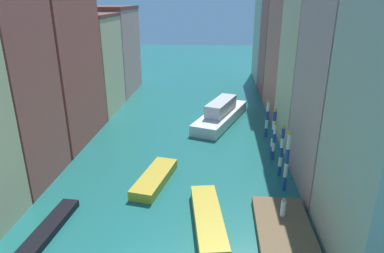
{
  "coord_description": "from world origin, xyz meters",
  "views": [
    {
      "loc": [
        3.58,
        -14.66,
        14.94
      ],
      "look_at": [
        0.81,
        20.66,
        1.5
      ],
      "focal_mm": 31.94,
      "sensor_mm": 36.0,
      "label": 1
    }
  ],
  "objects_px": {
    "mooring_pole_4": "(267,118)",
    "motorboat_0": "(155,178)",
    "mooring_pole_0": "(287,161)",
    "mooring_pole_3": "(273,132)",
    "vaporetto_white": "(221,114)",
    "gondola_black": "(38,241)",
    "waterfront_dock": "(285,232)",
    "mooring_pole_1": "(281,150)",
    "mooring_pole_2": "(274,141)",
    "motorboat_1": "(208,219)",
    "person_on_dock": "(283,207)"
  },
  "relations": [
    {
      "from": "mooring_pole_4",
      "to": "motorboat_0",
      "type": "height_order",
      "value": "mooring_pole_4"
    },
    {
      "from": "mooring_pole_0",
      "to": "mooring_pole_3",
      "type": "xyz_separation_m",
      "value": [
        -0.07,
        6.82,
        -0.16
      ]
    },
    {
      "from": "vaporetto_white",
      "to": "gondola_black",
      "type": "height_order",
      "value": "vaporetto_white"
    },
    {
      "from": "waterfront_dock",
      "to": "motorboat_0",
      "type": "xyz_separation_m",
      "value": [
        -9.89,
        6.2,
        0.15
      ]
    },
    {
      "from": "mooring_pole_1",
      "to": "gondola_black",
      "type": "bearing_deg",
      "value": -148.14
    },
    {
      "from": "mooring_pole_0",
      "to": "motorboat_0",
      "type": "relative_size",
      "value": 0.78
    },
    {
      "from": "mooring_pole_0",
      "to": "mooring_pole_4",
      "type": "height_order",
      "value": "mooring_pole_0"
    },
    {
      "from": "vaporetto_white",
      "to": "motorboat_0",
      "type": "bearing_deg",
      "value": -109.56
    },
    {
      "from": "mooring_pole_3",
      "to": "mooring_pole_2",
      "type": "bearing_deg",
      "value": -92.46
    },
    {
      "from": "mooring_pole_2",
      "to": "mooring_pole_3",
      "type": "height_order",
      "value": "mooring_pole_3"
    },
    {
      "from": "mooring_pole_1",
      "to": "motorboat_1",
      "type": "xyz_separation_m",
      "value": [
        -6.11,
        -7.67,
        -2.0
      ]
    },
    {
      "from": "vaporetto_white",
      "to": "motorboat_1",
      "type": "xyz_separation_m",
      "value": [
        -0.89,
        -21.34,
        -0.61
      ]
    },
    {
      "from": "vaporetto_white",
      "to": "motorboat_0",
      "type": "height_order",
      "value": "vaporetto_white"
    },
    {
      "from": "mooring_pole_2",
      "to": "vaporetto_white",
      "type": "height_order",
      "value": "mooring_pole_2"
    },
    {
      "from": "waterfront_dock",
      "to": "mooring_pole_3",
      "type": "distance_m",
      "value": 12.9
    },
    {
      "from": "gondola_black",
      "to": "mooring_pole_4",
      "type": "bearing_deg",
      "value": 49.36
    },
    {
      "from": "mooring_pole_2",
      "to": "motorboat_0",
      "type": "bearing_deg",
      "value": -153.31
    },
    {
      "from": "mooring_pole_0",
      "to": "mooring_pole_3",
      "type": "height_order",
      "value": "mooring_pole_0"
    },
    {
      "from": "motorboat_1",
      "to": "mooring_pole_2",
      "type": "bearing_deg",
      "value": 61.18
    },
    {
      "from": "mooring_pole_2",
      "to": "gondola_black",
      "type": "bearing_deg",
      "value": -140.79
    },
    {
      "from": "waterfront_dock",
      "to": "mooring_pole_2",
      "type": "xyz_separation_m",
      "value": [
        0.84,
        11.59,
        1.72
      ]
    },
    {
      "from": "mooring_pole_3",
      "to": "vaporetto_white",
      "type": "xyz_separation_m",
      "value": [
        -5.13,
        9.41,
        -1.46
      ]
    },
    {
      "from": "mooring_pole_0",
      "to": "waterfront_dock",
      "type": "bearing_deg",
      "value": -99.25
    },
    {
      "from": "mooring_pole_3",
      "to": "mooring_pole_4",
      "type": "relative_size",
      "value": 1.13
    },
    {
      "from": "vaporetto_white",
      "to": "motorboat_0",
      "type": "xyz_separation_m",
      "value": [
        -5.64,
        -15.88,
        -0.64
      ]
    },
    {
      "from": "person_on_dock",
      "to": "vaporetto_white",
      "type": "relative_size",
      "value": 0.11
    },
    {
      "from": "person_on_dock",
      "to": "motorboat_1",
      "type": "distance_m",
      "value": 5.33
    },
    {
      "from": "person_on_dock",
      "to": "mooring_pole_3",
      "type": "relative_size",
      "value": 0.29
    },
    {
      "from": "mooring_pole_3",
      "to": "mooring_pole_4",
      "type": "xyz_separation_m",
      "value": [
        0.02,
        4.87,
        -0.28
      ]
    },
    {
      "from": "mooring_pole_0",
      "to": "vaporetto_white",
      "type": "relative_size",
      "value": 0.41
    },
    {
      "from": "gondola_black",
      "to": "mooring_pole_1",
      "type": "bearing_deg",
      "value": 31.86
    },
    {
      "from": "person_on_dock",
      "to": "mooring_pole_0",
      "type": "bearing_deg",
      "value": 78.67
    },
    {
      "from": "gondola_black",
      "to": "waterfront_dock",
      "type": "bearing_deg",
      "value": 7.59
    },
    {
      "from": "mooring_pole_1",
      "to": "mooring_pole_3",
      "type": "height_order",
      "value": "mooring_pole_3"
    },
    {
      "from": "mooring_pole_0",
      "to": "vaporetto_white",
      "type": "bearing_deg",
      "value": 107.77
    },
    {
      "from": "vaporetto_white",
      "to": "gondola_black",
      "type": "xyz_separation_m",
      "value": [
        -11.73,
        -24.21,
        -0.79
      ]
    },
    {
      "from": "mooring_pole_2",
      "to": "mooring_pole_3",
      "type": "xyz_separation_m",
      "value": [
        0.05,
        1.08,
        0.52
      ]
    },
    {
      "from": "mooring_pole_3",
      "to": "motorboat_0",
      "type": "distance_m",
      "value": 12.74
    },
    {
      "from": "mooring_pole_3",
      "to": "motorboat_0",
      "type": "height_order",
      "value": "mooring_pole_3"
    },
    {
      "from": "mooring_pole_4",
      "to": "vaporetto_white",
      "type": "bearing_deg",
      "value": 138.58
    },
    {
      "from": "waterfront_dock",
      "to": "motorboat_1",
      "type": "bearing_deg",
      "value": 171.85
    },
    {
      "from": "person_on_dock",
      "to": "motorboat_0",
      "type": "relative_size",
      "value": 0.21
    },
    {
      "from": "mooring_pole_1",
      "to": "mooring_pole_2",
      "type": "bearing_deg",
      "value": 92.4
    },
    {
      "from": "vaporetto_white",
      "to": "gondola_black",
      "type": "relative_size",
      "value": 1.41
    },
    {
      "from": "person_on_dock",
      "to": "vaporetto_white",
      "type": "xyz_separation_m",
      "value": [
        -4.33,
        20.56,
        -0.12
      ]
    },
    {
      "from": "mooring_pole_3",
      "to": "gondola_black",
      "type": "xyz_separation_m",
      "value": [
        -16.86,
        -14.8,
        -2.25
      ]
    },
    {
      "from": "mooring_pole_2",
      "to": "vaporetto_white",
      "type": "xyz_separation_m",
      "value": [
        -5.08,
        10.49,
        -0.94
      ]
    },
    {
      "from": "gondola_black",
      "to": "mooring_pole_3",
      "type": "bearing_deg",
      "value": 41.27
    },
    {
      "from": "mooring_pole_0",
      "to": "gondola_black",
      "type": "relative_size",
      "value": 0.58
    },
    {
      "from": "mooring_pole_1",
      "to": "vaporetto_white",
      "type": "bearing_deg",
      "value": 110.89
    }
  ]
}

